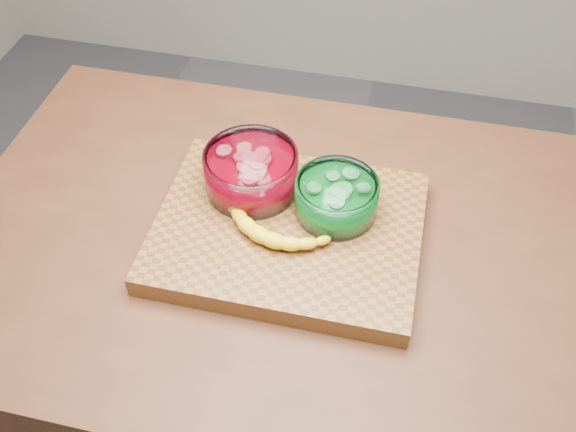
# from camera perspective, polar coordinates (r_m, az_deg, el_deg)

# --- Properties ---
(counter) EXTENTS (1.20, 0.80, 0.90)m
(counter) POSITION_cam_1_polar(r_m,az_deg,el_deg) (1.49, 0.00, -13.27)
(counter) COLOR #4B2816
(counter) RESTS_ON ground
(cutting_board) EXTENTS (0.45, 0.35, 0.04)m
(cutting_board) POSITION_cam_1_polar(r_m,az_deg,el_deg) (1.11, 0.00, -1.39)
(cutting_board) COLOR brown
(cutting_board) RESTS_ON counter
(bowl_red) EXTENTS (0.17, 0.17, 0.08)m
(bowl_red) POSITION_cam_1_polar(r_m,az_deg,el_deg) (1.13, -3.28, 3.92)
(bowl_red) COLOR white
(bowl_red) RESTS_ON cutting_board
(bowl_green) EXTENTS (0.14, 0.14, 0.07)m
(bowl_green) POSITION_cam_1_polar(r_m,az_deg,el_deg) (1.09, 4.32, 1.64)
(bowl_green) COLOR white
(bowl_green) RESTS_ON cutting_board
(banana) EXTENTS (0.22, 0.14, 0.03)m
(banana) POSITION_cam_1_polar(r_m,az_deg,el_deg) (1.08, -1.05, -0.35)
(banana) COLOR yellow
(banana) RESTS_ON cutting_board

